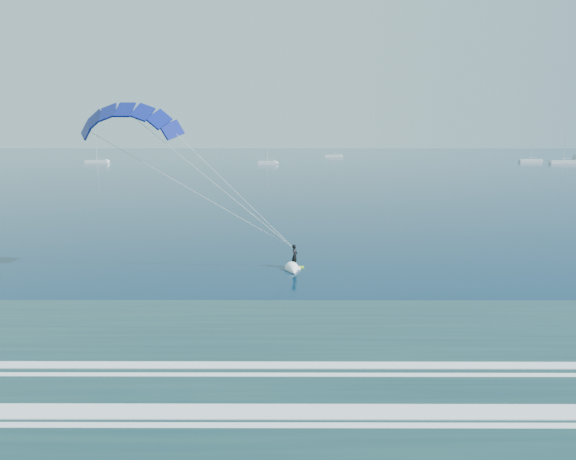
{
  "coord_description": "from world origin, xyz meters",
  "views": [
    {
      "loc": [
        -0.61,
        -12.33,
        10.29
      ],
      "look_at": [
        -0.71,
        23.68,
        3.73
      ],
      "focal_mm": 32.0,
      "sensor_mm": 36.0,
      "label": 1
    }
  ],
  "objects_px": {
    "sailboat_1": "(267,163)",
    "sailboat_2": "(333,156)",
    "sailboat_4": "(563,162)",
    "kitesurfer_rig": "(208,179)",
    "sailboat_0": "(97,161)",
    "sailboat_3": "(530,161)"
  },
  "relations": [
    {
      "from": "kitesurfer_rig",
      "to": "sailboat_0",
      "type": "distance_m",
      "value": 179.31
    },
    {
      "from": "sailboat_2",
      "to": "sailboat_3",
      "type": "height_order",
      "value": "sailboat_3"
    },
    {
      "from": "sailboat_1",
      "to": "sailboat_2",
      "type": "relative_size",
      "value": 0.85
    },
    {
      "from": "sailboat_3",
      "to": "sailboat_4",
      "type": "distance_m",
      "value": 12.86
    },
    {
      "from": "sailboat_1",
      "to": "sailboat_4",
      "type": "height_order",
      "value": "sailboat_4"
    },
    {
      "from": "sailboat_2",
      "to": "kitesurfer_rig",
      "type": "bearing_deg",
      "value": -97.19
    },
    {
      "from": "kitesurfer_rig",
      "to": "sailboat_4",
      "type": "relative_size",
      "value": 1.27
    },
    {
      "from": "sailboat_0",
      "to": "kitesurfer_rig",
      "type": "bearing_deg",
      "value": -67.08
    },
    {
      "from": "sailboat_0",
      "to": "sailboat_3",
      "type": "bearing_deg",
      "value": 2.5
    },
    {
      "from": "sailboat_1",
      "to": "sailboat_0",
      "type": "bearing_deg",
      "value": 172.7
    },
    {
      "from": "sailboat_3",
      "to": "sailboat_0",
      "type": "bearing_deg",
      "value": -177.5
    },
    {
      "from": "kitesurfer_rig",
      "to": "sailboat_2",
      "type": "bearing_deg",
      "value": 82.81
    },
    {
      "from": "sailboat_1",
      "to": "sailboat_3",
      "type": "relative_size",
      "value": 0.82
    },
    {
      "from": "sailboat_0",
      "to": "sailboat_1",
      "type": "bearing_deg",
      "value": -7.3
    },
    {
      "from": "sailboat_4",
      "to": "sailboat_1",
      "type": "bearing_deg",
      "value": -176.79
    },
    {
      "from": "sailboat_2",
      "to": "sailboat_3",
      "type": "relative_size",
      "value": 0.96
    },
    {
      "from": "sailboat_2",
      "to": "sailboat_4",
      "type": "bearing_deg",
      "value": -35.59
    },
    {
      "from": "kitesurfer_rig",
      "to": "sailboat_1",
      "type": "relative_size",
      "value": 1.78
    },
    {
      "from": "sailboat_0",
      "to": "sailboat_2",
      "type": "relative_size",
      "value": 1.05
    },
    {
      "from": "sailboat_1",
      "to": "sailboat_4",
      "type": "bearing_deg",
      "value": 3.21
    },
    {
      "from": "sailboat_1",
      "to": "sailboat_2",
      "type": "bearing_deg",
      "value": 65.53
    },
    {
      "from": "sailboat_0",
      "to": "sailboat_2",
      "type": "distance_m",
      "value": 113.94
    }
  ]
}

